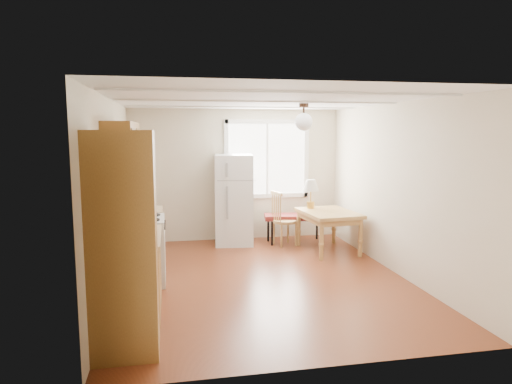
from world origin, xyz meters
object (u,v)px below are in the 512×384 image
object	(u,v)px
bench	(295,218)
dining_table	(328,217)
refrigerator	(234,200)
chair	(280,215)

from	to	relation	value
bench	dining_table	size ratio (longest dim) A/B	1.00
refrigerator	bench	size ratio (longest dim) A/B	1.38
dining_table	refrigerator	bearing A→B (deg)	145.38
refrigerator	chair	xyz separation A→B (m)	(0.81, -0.32, -0.26)
dining_table	chair	xyz separation A→B (m)	(-0.73, 0.53, -0.03)
chair	bench	bearing A→B (deg)	16.98
refrigerator	dining_table	size ratio (longest dim) A/B	1.37
refrigerator	dining_table	distance (m)	1.77
bench	dining_table	world-z (taller)	dining_table
refrigerator	chair	bearing A→B (deg)	-14.76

